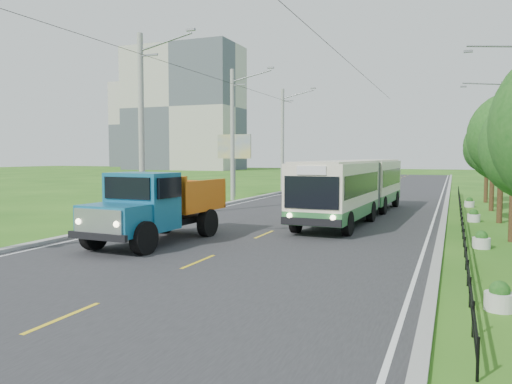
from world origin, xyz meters
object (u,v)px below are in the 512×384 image
Objects in this scene: pole_near at (142,125)px; planter_far at (469,203)px; billboard_left at (234,150)px; bus at (356,184)px; streetlight_far at (498,136)px; dump_truck at (157,203)px; tree_fourth at (503,153)px; pole_mid at (233,134)px; pole_far at (283,139)px; planter_front at (499,298)px; tree_fifth at (494,149)px; tree_back at (488,153)px; planter_mid at (474,216)px; planter_near at (481,241)px.

pole_near is 21.83m from planter_far.
bus is at bearing -40.91° from billboard_left.
pole_near is 26.80m from streetlight_far.
pole_near is 1.47× the size of dump_truck.
bus is (12.04, -10.43, -2.01)m from billboard_left.
tree_fourth is at bearing 15.84° from pole_near.
pole_near is 1.00× the size of pole_mid.
pole_near is at bearing -90.00° from pole_far.
billboard_left is (-19.36, 9.86, 0.28)m from tree_fourth.
planter_far is 22.70m from dump_truck.
tree_fourth is at bearing 85.55° from planter_front.
streetlight_far is 7.84m from planter_far.
tree_fifth is 1.05× the size of tree_back.
tree_fifth is 6.00m from tree_back.
billboard_left reaches higher than planter_far.
tree_fourth is at bearing -80.92° from planter_far.
tree_back is at bearing 43.41° from pole_near.
planter_mid is 0.10× the size of dump_truck.
planter_mid is at bearing -22.54° from pole_mid.
tree_fourth is at bearing -20.74° from pole_mid.
planter_front is 1.00× the size of planter_near.
pole_near reaches higher than planter_mid.
dump_truck is (-13.94, -25.29, -3.32)m from streetlight_far.
pole_near is 14.93× the size of planter_front.
tree_fourth is (18.12, -6.86, -1.51)m from pole_mid.
tree_fourth is at bearing 44.47° from dump_truck.
dump_truck is at bearing -80.69° from pole_far.
planter_near is at bearing -90.00° from planter_mid.
planter_mid is (-2.04, -14.00, -4.62)m from streetlight_far.
planter_near is at bearing -10.09° from pole_near.
planter_near is at bearing 18.95° from dump_truck.
pole_far is 1.92× the size of billboard_left.
pole_mid is 1.72× the size of tree_fifth.
tree_fourth is 0.60× the size of streetlight_far.
tree_fourth is (18.12, -18.86, -1.51)m from pole_far.
pole_far is 14.93× the size of planter_front.
pole_near is at bearing -136.59° from tree_back.
tree_fifth is at bearing -95.71° from streetlight_far.
planter_far is at bearing -106.88° from tree_back.
tree_fourth is 7.54m from bus.
pole_far reaches higher than planter_far.
tree_back is 28.37m from planter_front.
pole_mid is at bearing 147.91° from bus.
planter_mid is at bearing -98.30° from streetlight_far.
tree_back is (18.12, 5.14, -1.44)m from pole_mid.
pole_far reaches higher than planter_mid.
planter_far is 18.56m from billboard_left.
tree_fifth is at bearing 84.92° from planter_near.
pole_mid is at bearing 108.66° from dump_truck.
bus is at bearing 128.69° from planter_near.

